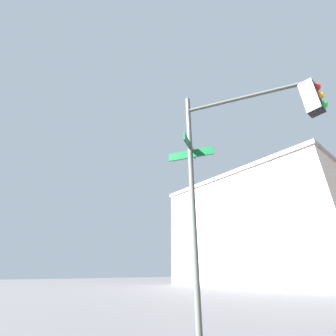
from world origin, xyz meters
The scene contains 2 objects.
traffic_signal_near centered at (-5.82, -6.81, 3.94)m, with size 3.10×2.00×5.59m.
building_stucco centered at (-17.00, 18.11, 5.56)m, with size 18.31×20.52×11.10m.
Camera 1 is at (-3.66, -10.81, 1.30)m, focal length 23.50 mm.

